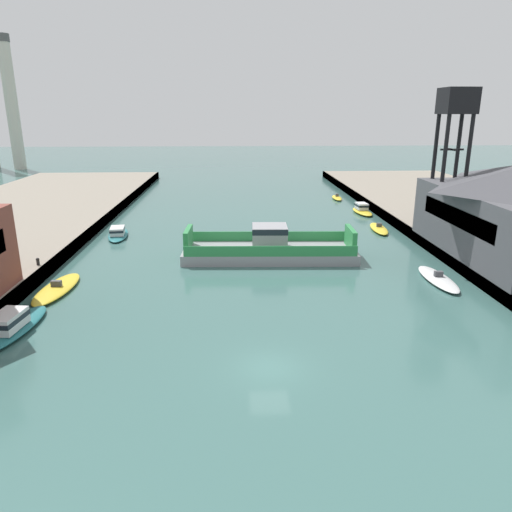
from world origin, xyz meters
TOP-DOWN VIEW (x-y plane):
  - ground_plane at (0.00, 0.00)m, footprint 400.00×400.00m
  - chain_ferry at (1.74, 23.10)m, footprint 18.68×6.99m
  - moored_boat_near_left at (-16.77, 33.16)m, footprint 3.29×7.74m
  - moored_boat_near_right at (18.02, 46.15)m, footprint 2.67×6.66m
  - moored_boat_mid_left at (16.74, 58.67)m, footprint 1.63×5.17m
  - moored_boat_mid_right at (16.94, 14.89)m, footprint 2.25×7.69m
  - moored_boat_far_left at (-18.03, 5.70)m, footprint 3.24×8.44m
  - moored_boat_far_right at (17.32, 34.86)m, footprint 2.42×6.94m
  - moored_boat_upstream_a at (-17.78, 14.01)m, footprint 3.09×8.43m
  - crane_tower at (22.54, 27.28)m, footprint 3.45×3.45m
  - bollard_left_far at (-20.59, 17.52)m, footprint 0.32×0.32m
  - bollard_right_far at (20.59, 18.31)m, footprint 0.32×0.32m
  - smokestack_distant_a at (-60.77, 110.00)m, footprint 3.44×3.44m

SIDE VIEW (x-z plane):
  - ground_plane at x=0.00m, z-range 0.00..0.00m
  - moored_boat_upstream_a at x=-17.78m, z-range -0.24..0.76m
  - moored_boat_mid_right at x=16.94m, z-range -0.24..0.77m
  - moored_boat_far_right at x=17.32m, z-range -0.24..0.78m
  - moored_boat_mid_left at x=16.74m, z-range -0.24..0.79m
  - moored_boat_near_left at x=-16.77m, z-range -0.17..1.17m
  - moored_boat_near_right at x=18.02m, z-range -0.21..1.36m
  - moored_boat_far_left at x=-18.03m, z-range -0.22..1.48m
  - chain_ferry at x=1.74m, z-range -0.70..2.90m
  - bollard_left_far at x=-20.59m, z-range 1.39..2.10m
  - bollard_right_far at x=20.59m, z-range 1.39..2.10m
  - crane_tower at x=22.54m, z-range 6.13..22.53m
  - smokestack_distant_a at x=-60.77m, z-range 1.03..35.51m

